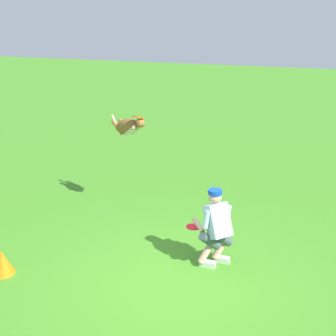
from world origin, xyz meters
TOP-DOWN VIEW (x-y plane):
  - ground_plane at (0.00, 0.00)m, footprint 60.00×60.00m
  - person at (-0.44, -0.77)m, footprint 0.71×0.59m
  - dog at (1.82, -2.41)m, footprint 1.00×0.61m
  - frisbee_flying at (1.52, -2.23)m, footprint 0.32×0.31m
  - frisbee_held at (-0.06, -0.78)m, footprint 0.32×0.32m
  - training_cone at (2.64, 0.64)m, footprint 0.36×0.36m

SIDE VIEW (x-z plane):
  - ground_plane at x=0.00m, z-range 0.00..0.00m
  - training_cone at x=2.64m, z-range 0.00..0.40m
  - frisbee_held at x=-0.06m, z-range 0.59..0.63m
  - person at x=-0.44m, z-range 0.05..1.34m
  - dog at x=1.82m, z-range 1.51..2.01m
  - frisbee_flying at x=1.52m, z-range 1.94..2.07m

